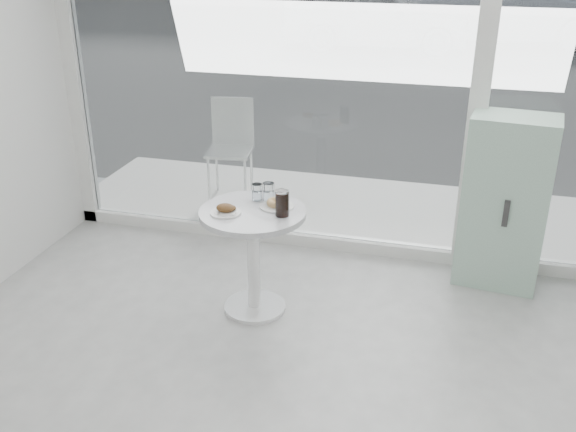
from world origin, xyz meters
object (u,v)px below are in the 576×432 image
(mint_cabinet, at_px, (505,202))
(cola_glass, at_px, (282,204))
(patio_chair, at_px, (231,142))
(plate_fritter, at_px, (226,210))
(water_tumbler_b, at_px, (269,193))
(water_tumbler_a, at_px, (257,193))
(car_silver, at_px, (505,12))
(plate_donut, at_px, (277,204))
(main_table, at_px, (253,240))
(car_white, at_px, (377,16))

(mint_cabinet, bearing_deg, cola_glass, -141.07)
(patio_chair, height_order, plate_fritter, patio_chair)
(water_tumbler_b, bearing_deg, mint_cabinet, 23.61)
(water_tumbler_a, bearing_deg, mint_cabinet, 22.54)
(mint_cabinet, height_order, plate_fritter, mint_cabinet)
(car_silver, distance_m, plate_fritter, 12.39)
(cola_glass, bearing_deg, water_tumbler_b, 126.84)
(plate_donut, bearing_deg, water_tumbler_a, 153.54)
(main_table, relative_size, cola_glass, 4.39)
(car_silver, bearing_deg, water_tumbler_b, 154.03)
(mint_cabinet, bearing_deg, car_silver, 94.79)
(patio_chair, bearing_deg, main_table, -74.62)
(car_silver, distance_m, water_tumbler_b, 12.09)
(car_white, relative_size, cola_glass, 23.74)
(mint_cabinet, xyz_separation_m, patio_chair, (-2.50, 1.01, -0.05))
(mint_cabinet, relative_size, water_tumbler_b, 9.69)
(mint_cabinet, distance_m, plate_donut, 1.72)
(patio_chair, xyz_separation_m, car_silver, (2.90, 10.21, 0.18))
(car_white, bearing_deg, car_silver, -73.67)
(plate_fritter, distance_m, water_tumbler_a, 0.30)
(plate_donut, bearing_deg, main_table, -145.19)
(main_table, relative_size, plate_fritter, 3.71)
(main_table, bearing_deg, car_silver, 80.28)
(car_white, distance_m, cola_glass, 11.19)
(car_white, height_order, cola_glass, car_white)
(main_table, xyz_separation_m, car_silver, (2.07, 12.10, 0.23))
(car_silver, relative_size, water_tumbler_b, 35.13)
(plate_donut, height_order, water_tumbler_b, water_tumbler_b)
(patio_chair, relative_size, car_white, 0.23)
(plate_donut, bearing_deg, water_tumbler_b, 134.93)
(patio_chair, height_order, water_tumbler_a, patio_chair)
(patio_chair, height_order, cola_glass, patio_chair)
(main_table, height_order, water_tumbler_a, water_tumbler_a)
(plate_fritter, relative_size, water_tumbler_a, 1.76)
(car_white, height_order, car_silver, car_silver)
(car_white, distance_m, water_tumbler_a, 10.97)
(water_tumbler_b, bearing_deg, water_tumbler_a, 179.30)
(plate_donut, relative_size, cola_glass, 1.34)
(mint_cabinet, height_order, water_tumbler_a, mint_cabinet)
(patio_chair, distance_m, car_white, 9.24)
(car_white, height_order, plate_fritter, car_white)
(mint_cabinet, bearing_deg, patio_chair, 164.83)
(car_silver, bearing_deg, water_tumbler_a, 153.64)
(plate_fritter, relative_size, plate_donut, 0.88)
(plate_donut, distance_m, cola_glass, 0.16)
(plate_donut, bearing_deg, plate_fritter, -146.87)
(mint_cabinet, distance_m, plate_fritter, 2.07)
(car_white, bearing_deg, cola_glass, -178.50)
(plate_fritter, bearing_deg, water_tumbler_a, 64.74)
(plate_fritter, xyz_separation_m, water_tumbler_a, (0.13, 0.27, 0.03))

